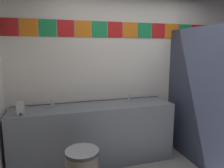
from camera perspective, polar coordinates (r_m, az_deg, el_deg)
name	(u,v)px	position (r m, az deg, el deg)	size (l,w,h in m)	color
wall_back	(129,74)	(3.48, 4.55, 2.80)	(3.75, 0.09, 2.56)	silver
vanity_counter	(94,134)	(3.22, -4.79, -13.26)	(2.33, 0.55, 0.88)	slate
faucet_left	(52,103)	(3.09, -15.94, -5.10)	(0.04, 0.10, 0.14)	silver
faucet_right	(129,98)	(3.31, 4.70, -3.78)	(0.04, 0.10, 0.14)	silver
soap_dispenser	(21,109)	(2.87, -23.58, -6.16)	(0.09, 0.09, 0.16)	#B7BABF
stall_divider	(219,101)	(3.19, 27.13, -4.16)	(0.92, 1.42, 2.00)	#33384C
toilet	(205,132)	(3.98, 23.92, -11.80)	(0.39, 0.49, 0.74)	white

